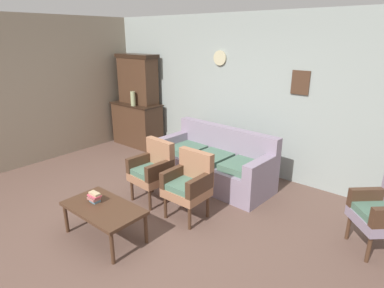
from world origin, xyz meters
name	(u,v)px	position (x,y,z in m)	size (l,w,h in m)	color
ground_plane	(137,229)	(0.00, 0.00, 0.00)	(7.68, 7.68, 0.00)	brown
wall_back_with_decor	(249,95)	(0.00, 2.63, 1.35)	(6.40, 0.09, 2.70)	#939E99
wall_left_side	(10,95)	(-3.23, 0.00, 1.35)	(0.06, 5.20, 2.70)	gray
side_cabinet	(137,124)	(-2.54, 2.25, 0.47)	(1.16, 0.55, 0.93)	#472D1E
cabinet_upper_hutch	(138,79)	(-2.54, 2.33, 1.45)	(0.99, 0.38, 1.03)	#472D1E
vase_on_cabinet	(133,99)	(-2.41, 2.06, 1.08)	(0.10, 0.10, 0.30)	#A0AC7B
floral_couch	(215,164)	(-0.06, 1.75, 0.33)	(1.97, 0.89, 0.90)	gray
armchair_by_doorway	(153,168)	(-0.41, 0.69, 0.50)	(0.56, 0.53, 0.90)	#9E6B4C
armchair_near_cabinet	(189,182)	(0.30, 0.67, 0.50)	(0.52, 0.49, 0.90)	#9E6B4C
wingback_chair_by_fireplace	(384,211)	(2.42, 1.50, 0.50)	(0.71, 0.71, 0.90)	gray
coffee_table	(104,210)	(-0.17, -0.35, 0.38)	(1.00, 0.56, 0.42)	#472D1E
book_stack_on_table	(94,197)	(-0.34, -0.35, 0.48)	(0.17, 0.12, 0.13)	#5A869C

